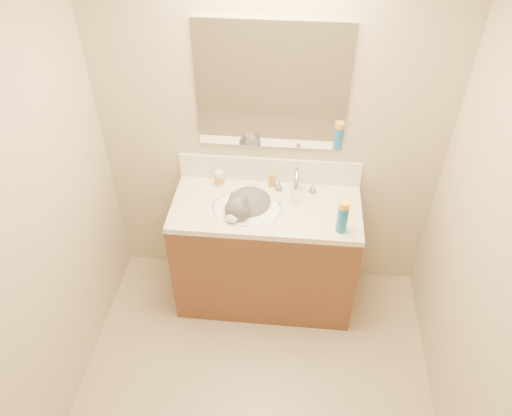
% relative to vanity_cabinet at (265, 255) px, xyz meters
% --- Properties ---
extents(room_shell, '(2.24, 2.54, 2.52)m').
position_rel_vanity_cabinet_xyz_m(room_shell, '(0.00, -0.97, 1.08)').
color(room_shell, '#BBAC8B').
rests_on(room_shell, ground).
extents(vanity_cabinet, '(1.20, 0.55, 0.82)m').
position_rel_vanity_cabinet_xyz_m(vanity_cabinet, '(0.00, 0.00, 0.00)').
color(vanity_cabinet, brown).
rests_on(vanity_cabinet, ground).
extents(counter_slab, '(1.20, 0.55, 0.04)m').
position_rel_vanity_cabinet_xyz_m(counter_slab, '(0.00, 0.00, 0.43)').
color(counter_slab, beige).
rests_on(counter_slab, vanity_cabinet).
extents(basin, '(0.45, 0.36, 0.14)m').
position_rel_vanity_cabinet_xyz_m(basin, '(-0.12, -0.03, 0.38)').
color(basin, white).
rests_on(basin, vanity_cabinet).
extents(faucet, '(0.28, 0.20, 0.21)m').
position_rel_vanity_cabinet_xyz_m(faucet, '(0.18, 0.14, 0.54)').
color(faucet, silver).
rests_on(faucet, counter_slab).
extents(cat, '(0.41, 0.45, 0.33)m').
position_rel_vanity_cabinet_xyz_m(cat, '(-0.12, -0.00, 0.42)').
color(cat, '#494749').
rests_on(cat, basin).
extents(backsplash, '(1.20, 0.02, 0.18)m').
position_rel_vanity_cabinet_xyz_m(backsplash, '(0.00, 0.26, 0.54)').
color(backsplash, silver).
rests_on(backsplash, counter_slab).
extents(mirror, '(0.90, 0.02, 0.80)m').
position_rel_vanity_cabinet_xyz_m(mirror, '(0.00, 0.26, 1.13)').
color(mirror, white).
rests_on(mirror, room_shell).
extents(pill_bottle, '(0.06, 0.06, 0.10)m').
position_rel_vanity_cabinet_xyz_m(pill_bottle, '(-0.33, 0.19, 0.50)').
color(pill_bottle, silver).
rests_on(pill_bottle, counter_slab).
extents(pill_label, '(0.08, 0.08, 0.04)m').
position_rel_vanity_cabinet_xyz_m(pill_label, '(-0.33, 0.19, 0.50)').
color(pill_label, orange).
rests_on(pill_label, pill_bottle).
extents(silver_jar, '(0.07, 0.07, 0.06)m').
position_rel_vanity_cabinet_xyz_m(silver_jar, '(0.02, 0.22, 0.48)').
color(silver_jar, '#B7B7BC').
rests_on(silver_jar, counter_slab).
extents(amber_bottle, '(0.05, 0.05, 0.10)m').
position_rel_vanity_cabinet_xyz_m(amber_bottle, '(0.02, 0.21, 0.50)').
color(amber_bottle, '#C18A16').
rests_on(amber_bottle, counter_slab).
extents(toothbrush, '(0.06, 0.14, 0.01)m').
position_rel_vanity_cabinet_xyz_m(toothbrush, '(0.08, 0.02, 0.46)').
color(toothbrush, silver).
rests_on(toothbrush, counter_slab).
extents(toothbrush_head, '(0.03, 0.04, 0.02)m').
position_rel_vanity_cabinet_xyz_m(toothbrush_head, '(0.08, 0.02, 0.46)').
color(toothbrush_head, '#619BCE').
rests_on(toothbrush_head, counter_slab).
extents(spray_can, '(0.08, 0.08, 0.18)m').
position_rel_vanity_cabinet_xyz_m(spray_can, '(0.46, -0.18, 0.54)').
color(spray_can, '#186BAE').
rests_on(spray_can, counter_slab).
extents(spray_cap, '(0.08, 0.08, 0.04)m').
position_rel_vanity_cabinet_xyz_m(spray_cap, '(0.46, -0.18, 0.65)').
color(spray_cap, yellow).
rests_on(spray_cap, spray_can).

